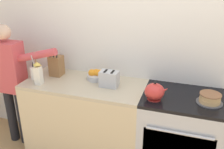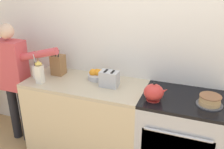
# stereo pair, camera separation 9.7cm
# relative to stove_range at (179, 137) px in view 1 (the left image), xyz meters

# --- Properties ---
(wall_back) EXTENTS (8.00, 0.04, 2.60)m
(wall_back) POSITION_rel_stove_range_xyz_m (-0.32, 0.33, 0.84)
(wall_back) COLOR silver
(wall_back) RESTS_ON ground_plane
(counter_cabinet) EXTENTS (1.29, 0.61, 0.92)m
(counter_cabinet) POSITION_rel_stove_range_xyz_m (-1.03, 0.00, -0.00)
(counter_cabinet) COLOR beige
(counter_cabinet) RESTS_ON ground_plane
(stove_range) EXTENTS (0.77, 0.65, 0.92)m
(stove_range) POSITION_rel_stove_range_xyz_m (0.00, 0.00, 0.00)
(stove_range) COLOR #B7BABF
(stove_range) RESTS_ON ground_plane
(layer_cake) EXTENTS (0.23, 0.23, 0.09)m
(layer_cake) POSITION_rel_stove_range_xyz_m (0.23, -0.05, 0.50)
(layer_cake) COLOR #4C4C51
(layer_cake) RESTS_ON stove_range
(tea_kettle) EXTENTS (0.22, 0.18, 0.18)m
(tea_kettle) POSITION_rel_stove_range_xyz_m (-0.26, -0.13, 0.54)
(tea_kettle) COLOR red
(tea_kettle) RESTS_ON stove_range
(knife_block) EXTENTS (0.13, 0.14, 0.32)m
(knife_block) POSITION_rel_stove_range_xyz_m (-1.42, 0.11, 0.58)
(knife_block) COLOR olive
(knife_block) RESTS_ON counter_cabinet
(utensil_crock) EXTENTS (0.11, 0.11, 0.31)m
(utensil_crock) POSITION_rel_stove_range_xyz_m (-1.59, -0.05, 0.54)
(utensil_crock) COLOR silver
(utensil_crock) RESTS_ON counter_cabinet
(fruit_bowl) EXTENTS (0.20, 0.20, 0.12)m
(fruit_bowl) POSITION_rel_stove_range_xyz_m (-0.94, 0.13, 0.51)
(fruit_bowl) COLOR #B7BABF
(fruit_bowl) RESTS_ON counter_cabinet
(toaster) EXTENTS (0.20, 0.13, 0.17)m
(toaster) POSITION_rel_stove_range_xyz_m (-0.75, 0.01, 0.54)
(toaster) COLOR #B7BABF
(toaster) RESTS_ON counter_cabinet
(milk_carton) EXTENTS (0.07, 0.07, 0.25)m
(milk_carton) POSITION_rel_stove_range_xyz_m (-1.47, -0.17, 0.58)
(milk_carton) COLOR white
(milk_carton) RESTS_ON counter_cabinet
(person_baker) EXTENTS (0.89, 0.20, 1.50)m
(person_baker) POSITION_rel_stove_range_xyz_m (-1.94, -0.04, 0.43)
(person_baker) COLOR black
(person_baker) RESTS_ON ground_plane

